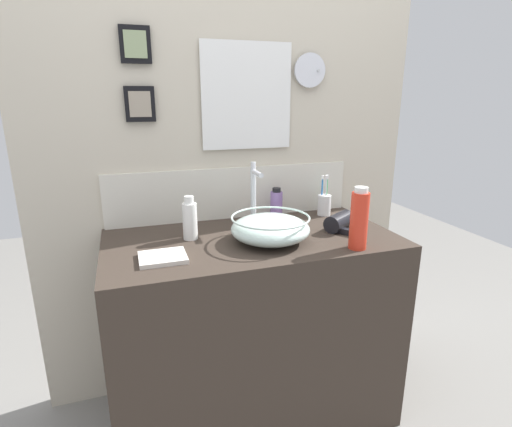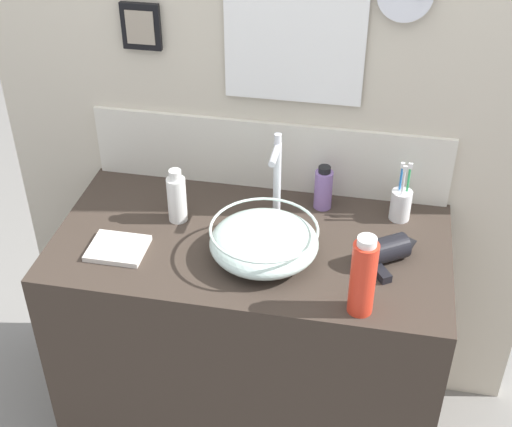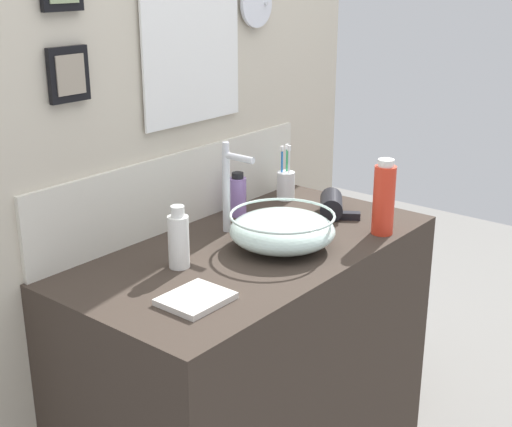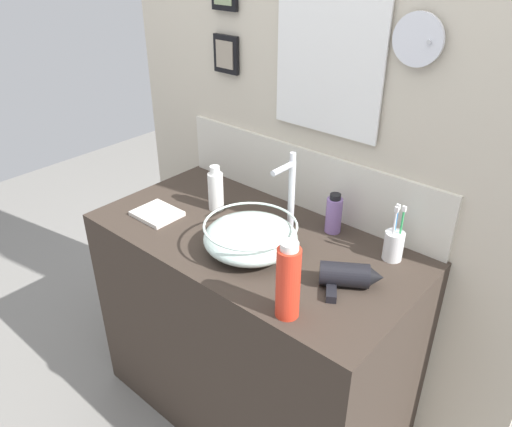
% 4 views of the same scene
% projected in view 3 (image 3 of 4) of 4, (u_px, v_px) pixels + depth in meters
% --- Properties ---
extents(vanity_counter, '(1.18, 0.61, 0.85)m').
position_uv_depth(vanity_counter, '(253.00, 372.00, 2.24)').
color(vanity_counter, '#382D26').
rests_on(vanity_counter, ground).
extents(back_panel, '(1.79, 0.10, 2.52)m').
position_uv_depth(back_panel, '(168.00, 96.00, 2.17)').
color(back_panel, beige).
rests_on(back_panel, ground).
extents(glass_bowl_sink, '(0.31, 0.31, 0.10)m').
position_uv_depth(glass_bowl_sink, '(282.00, 230.00, 2.08)').
color(glass_bowl_sink, silver).
rests_on(glass_bowl_sink, vanity_counter).
extents(faucet, '(0.02, 0.12, 0.28)m').
position_uv_depth(faucet, '(229.00, 182.00, 2.17)').
color(faucet, silver).
rests_on(faucet, vanity_counter).
extents(hair_drier, '(0.20, 0.20, 0.07)m').
position_uv_depth(hair_drier, '(332.00, 204.00, 2.37)').
color(hair_drier, black).
rests_on(hair_drier, vanity_counter).
extents(toothbrush_cup, '(0.06, 0.06, 0.20)m').
position_uv_depth(toothbrush_cup, '(286.00, 184.00, 2.52)').
color(toothbrush_cup, white).
rests_on(toothbrush_cup, vanity_counter).
extents(soap_dispenser, '(0.06, 0.06, 0.15)m').
position_uv_depth(soap_dispenser, '(238.00, 195.00, 2.35)').
color(soap_dispenser, '#8C6BB2').
rests_on(soap_dispenser, vanity_counter).
extents(spray_bottle, '(0.06, 0.06, 0.18)m').
position_uv_depth(spray_bottle, '(179.00, 240.00, 1.94)').
color(spray_bottle, white).
rests_on(spray_bottle, vanity_counter).
extents(shampoo_bottle, '(0.07, 0.07, 0.24)m').
position_uv_depth(shampoo_bottle, '(384.00, 198.00, 2.17)').
color(shampoo_bottle, red).
rests_on(shampoo_bottle, vanity_counter).
extents(hand_towel, '(0.16, 0.14, 0.02)m').
position_uv_depth(hand_towel, '(196.00, 299.00, 1.76)').
color(hand_towel, silver).
rests_on(hand_towel, vanity_counter).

